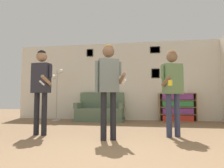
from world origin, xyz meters
TOP-DOWN VIEW (x-y plane):
  - ground_plane at (0.00, 0.00)m, footprint 20.00×20.00m
  - wall_back at (0.00, 4.71)m, footprint 8.29×0.08m
  - couch at (-0.97, 4.30)m, footprint 1.59×0.80m
  - bookshelf at (1.53, 4.49)m, footprint 1.16×0.30m
  - floor_lamp at (-2.39, 4.02)m, footprint 0.36×0.39m
  - person_player_foreground_left at (-1.65, 1.62)m, footprint 0.50×0.50m
  - person_player_foreground_center at (-0.17, 1.37)m, footprint 0.59×0.41m
  - person_watcher_holding_cup at (1.03, 1.85)m, footprint 0.46×0.54m
  - drinking_cup at (1.82, 4.49)m, footprint 0.08×0.08m

SIDE VIEW (x-z plane):
  - ground_plane at x=0.00m, z-range 0.00..0.00m
  - couch at x=-0.97m, z-range -0.17..0.78m
  - bookshelf at x=1.53m, z-range 0.00..0.91m
  - drinking_cup at x=1.82m, z-range 0.92..1.02m
  - person_watcher_holding_cup at x=1.03m, z-range 0.20..1.92m
  - person_player_foreground_center at x=-0.17m, z-range 0.21..1.97m
  - person_player_foreground_left at x=-1.65m, z-range 0.21..1.98m
  - floor_lamp at x=-2.39m, z-range 0.35..2.07m
  - wall_back at x=0.00m, z-range 0.00..2.70m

